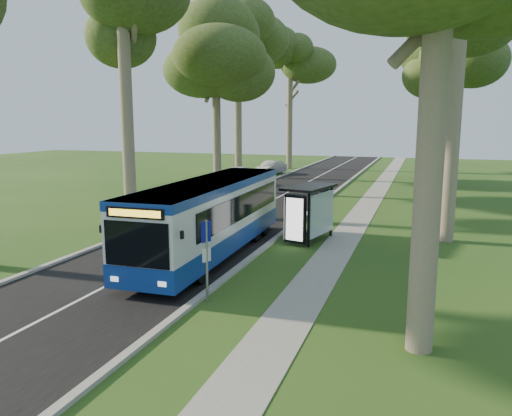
% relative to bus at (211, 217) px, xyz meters
% --- Properties ---
extents(ground, '(120.00, 120.00, 0.00)m').
position_rel_bus_xyz_m(ground, '(1.79, -0.35, -1.59)').
color(ground, '#244A17').
rests_on(ground, ground).
extents(road, '(7.00, 100.00, 0.02)m').
position_rel_bus_xyz_m(road, '(-1.71, 9.65, -1.58)').
color(road, black).
rests_on(road, ground).
extents(kerb_east, '(0.25, 100.00, 0.12)m').
position_rel_bus_xyz_m(kerb_east, '(1.79, 9.65, -1.53)').
color(kerb_east, '#9E9B93').
rests_on(kerb_east, ground).
extents(kerb_west, '(0.25, 100.00, 0.12)m').
position_rel_bus_xyz_m(kerb_west, '(-5.21, 9.65, -1.53)').
color(kerb_west, '#9E9B93').
rests_on(kerb_west, ground).
extents(centre_line, '(0.12, 100.00, 0.00)m').
position_rel_bus_xyz_m(centre_line, '(-1.71, 9.65, -1.57)').
color(centre_line, white).
rests_on(centre_line, road).
extents(footpath, '(1.50, 100.00, 0.02)m').
position_rel_bus_xyz_m(footpath, '(4.79, 9.65, -1.58)').
color(footpath, gray).
rests_on(footpath, ground).
extents(bus, '(2.69, 11.66, 3.08)m').
position_rel_bus_xyz_m(bus, '(0.00, 0.00, 0.00)').
color(bus, white).
rests_on(bus, ground).
extents(bus_stop_sign, '(0.17, 0.35, 2.56)m').
position_rel_bus_xyz_m(bus_stop_sign, '(2.09, -5.03, 0.00)').
color(bus_stop_sign, gray).
rests_on(bus_stop_sign, ground).
extents(bus_shelter, '(2.22, 3.24, 2.54)m').
position_rel_bus_xyz_m(bus_shelter, '(3.36, 3.47, 0.20)').
color(bus_shelter, black).
rests_on(bus_shelter, ground).
extents(litter_bin, '(0.48, 0.48, 0.84)m').
position_rel_bus_xyz_m(litter_bin, '(3.23, 7.63, -1.17)').
color(litter_bin, black).
rests_on(litter_bin, ground).
extents(car_white, '(2.20, 5.02, 1.68)m').
position_rel_bus_xyz_m(car_white, '(-7.10, 21.34, -0.75)').
color(car_white, silver).
rests_on(car_white, ground).
extents(car_silver, '(2.44, 4.45, 1.39)m').
position_rel_bus_xyz_m(car_silver, '(-6.76, 30.66, -0.90)').
color(car_silver, '#989B9F').
rests_on(car_silver, ground).
extents(tree_west_c, '(5.20, 5.20, 13.12)m').
position_rel_bus_xyz_m(tree_west_c, '(-7.21, 17.65, 8.14)').
color(tree_west_c, '#7A6B56').
rests_on(tree_west_c, ground).
extents(tree_west_d, '(5.20, 5.20, 16.56)m').
position_rel_bus_xyz_m(tree_west_d, '(-9.21, 27.65, 10.66)').
color(tree_west_d, '#7A6B56').
rests_on(tree_west_d, ground).
extents(tree_west_e, '(5.20, 5.20, 13.99)m').
position_rel_bus_xyz_m(tree_west_e, '(-6.71, 37.65, 8.78)').
color(tree_west_e, '#7A6B56').
rests_on(tree_west_e, ground).
extents(tree_east_c, '(5.20, 5.20, 14.70)m').
position_rel_bus_xyz_m(tree_east_c, '(8.59, 17.65, 9.30)').
color(tree_east_c, '#7A6B56').
rests_on(tree_east_c, ground).
extents(tree_east_d, '(5.20, 5.20, 14.09)m').
position_rel_bus_xyz_m(tree_east_d, '(9.79, 29.65, 8.85)').
color(tree_east_d, '#7A6B56').
rests_on(tree_east_d, ground).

